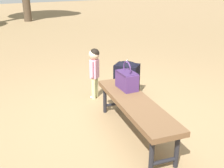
# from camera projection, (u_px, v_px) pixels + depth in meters

# --- Properties ---
(ground_plane) EXTENTS (40.00, 40.00, 0.00)m
(ground_plane) POSITION_uv_depth(u_px,v_px,m) (120.00, 117.00, 3.78)
(ground_plane) COLOR #8C704C
(ground_plane) RESTS_ON ground
(park_bench) EXTENTS (1.65, 0.69, 0.45)m
(park_bench) POSITION_uv_depth(u_px,v_px,m) (135.00, 106.00, 3.21)
(park_bench) COLOR brown
(park_bench) RESTS_ON ground
(handbag) EXTENTS (0.34, 0.21, 0.37)m
(handbag) POSITION_uv_depth(u_px,v_px,m) (127.00, 79.00, 3.51)
(handbag) COLOR #4C2D66
(handbag) RESTS_ON park_bench
(child_standing) EXTENTS (0.17, 0.19, 0.81)m
(child_standing) POSITION_uv_depth(u_px,v_px,m) (94.00, 66.00, 4.20)
(child_standing) COLOR #CCCC8C
(child_standing) RESTS_ON ground
(backpack_large) EXTENTS (0.45, 0.43, 0.61)m
(backpack_large) POSITION_uv_depth(u_px,v_px,m) (127.00, 78.00, 4.37)
(backpack_large) COLOR black
(backpack_large) RESTS_ON ground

